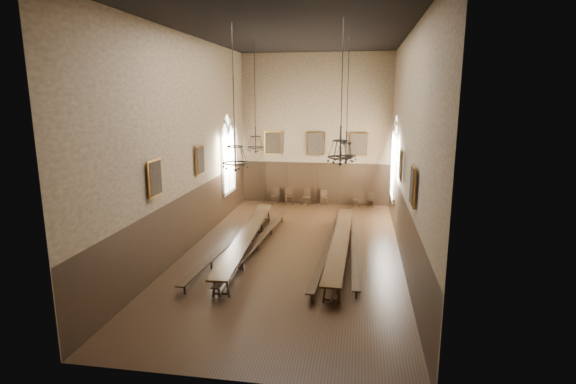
% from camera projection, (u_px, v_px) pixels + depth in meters
% --- Properties ---
extents(floor, '(9.00, 18.00, 0.02)m').
position_uv_depth(floor, '(293.00, 252.00, 19.16)').
color(floor, black).
rests_on(floor, ground).
extents(ceiling, '(9.00, 18.00, 0.02)m').
position_uv_depth(ceiling, '(294.00, 30.00, 17.27)').
color(ceiling, black).
rests_on(ceiling, ground).
extents(wall_back, '(9.00, 0.02, 9.00)m').
position_uv_depth(wall_back, '(316.00, 130.00, 26.91)').
color(wall_back, '#8A7455').
rests_on(wall_back, ground).
extents(wall_front, '(9.00, 0.02, 9.00)m').
position_uv_depth(wall_front, '(231.00, 193.00, 9.52)').
color(wall_front, '#8A7455').
rests_on(wall_front, ground).
extents(wall_left, '(0.02, 18.00, 9.00)m').
position_uv_depth(wall_left, '(188.00, 145.00, 18.92)').
color(wall_left, '#8A7455').
rests_on(wall_left, ground).
extents(wall_right, '(0.02, 18.00, 9.00)m').
position_uv_depth(wall_right, '(408.00, 149.00, 17.51)').
color(wall_right, '#8A7455').
rests_on(wall_right, ground).
extents(wainscot_panelling, '(9.00, 18.00, 2.50)m').
position_uv_depth(wainscot_panelling, '(293.00, 224.00, 18.90)').
color(wainscot_panelling, black).
rests_on(wainscot_panelling, floor).
extents(table_left, '(1.31, 10.27, 0.80)m').
position_uv_depth(table_left, '(248.00, 241.00, 19.24)').
color(table_left, black).
rests_on(table_left, floor).
extents(table_right, '(0.85, 9.84, 0.77)m').
position_uv_depth(table_right, '(340.00, 247.00, 18.57)').
color(table_right, black).
rests_on(table_right, floor).
extents(bench_left_outer, '(0.96, 10.02, 0.45)m').
position_uv_depth(bench_left_outer, '(232.00, 243.00, 19.39)').
color(bench_left_outer, black).
rests_on(bench_left_outer, floor).
extents(bench_left_inner, '(0.87, 9.97, 0.45)m').
position_uv_depth(bench_left_inner, '(258.00, 244.00, 19.26)').
color(bench_left_inner, black).
rests_on(bench_left_inner, floor).
extents(bench_right_inner, '(0.76, 9.88, 0.44)m').
position_uv_depth(bench_right_inner, '(328.00, 248.00, 18.81)').
color(bench_right_inner, black).
rests_on(bench_right_inner, floor).
extents(bench_right_outer, '(0.56, 9.24, 0.42)m').
position_uv_depth(bench_right_outer, '(354.00, 248.00, 18.81)').
color(bench_right_outer, black).
rests_on(bench_right_outer, floor).
extents(chair_1, '(0.52, 0.52, 0.99)m').
position_uv_depth(chair_1, '(275.00, 198.00, 27.73)').
color(chair_1, black).
rests_on(chair_1, floor).
extents(chair_2, '(0.51, 0.51, 1.04)m').
position_uv_depth(chair_2, '(289.00, 199.00, 27.55)').
color(chair_2, black).
rests_on(chair_2, floor).
extents(chair_3, '(0.54, 0.54, 0.98)m').
position_uv_depth(chair_3, '(306.00, 200.00, 27.38)').
color(chair_3, black).
rests_on(chair_3, floor).
extents(chair_4, '(0.49, 0.49, 0.93)m').
position_uv_depth(chair_4, '(324.00, 200.00, 27.30)').
color(chair_4, black).
rests_on(chair_4, floor).
extents(chair_6, '(0.41, 0.41, 0.92)m').
position_uv_depth(chair_6, '(356.00, 202.00, 26.90)').
color(chair_6, black).
rests_on(chair_6, floor).
extents(chair_7, '(0.42, 0.42, 0.88)m').
position_uv_depth(chair_7, '(371.00, 202.00, 26.87)').
color(chair_7, black).
rests_on(chair_7, floor).
extents(chandelier_back_left, '(0.79, 0.79, 4.99)m').
position_uv_depth(chandelier_back_left, '(256.00, 140.00, 20.99)').
color(chandelier_back_left, black).
rests_on(chandelier_back_left, ceiling).
extents(chandelier_back_right, '(0.92, 0.92, 5.33)m').
position_uv_depth(chandelier_back_right, '(346.00, 149.00, 20.20)').
color(chandelier_back_right, black).
rests_on(chandelier_back_right, ceiling).
extents(chandelier_front_left, '(0.94, 0.94, 5.04)m').
position_uv_depth(chandelier_front_left, '(235.00, 155.00, 16.27)').
color(chandelier_front_left, black).
rests_on(chandelier_front_left, ceiling).
extents(chandelier_front_right, '(0.88, 0.88, 4.70)m').
position_uv_depth(chandelier_front_right, '(340.00, 148.00, 15.31)').
color(chandelier_front_right, black).
rests_on(chandelier_front_right, ceiling).
extents(portrait_back_0, '(1.10, 0.12, 1.40)m').
position_uv_depth(portrait_back_0, '(273.00, 143.00, 27.36)').
color(portrait_back_0, '#A66F28').
rests_on(portrait_back_0, wall_back).
extents(portrait_back_1, '(1.10, 0.12, 1.40)m').
position_uv_depth(portrait_back_1, '(315.00, 144.00, 26.95)').
color(portrait_back_1, '#A66F28').
rests_on(portrait_back_1, wall_back).
extents(portrait_back_2, '(1.10, 0.12, 1.40)m').
position_uv_depth(portrait_back_2, '(359.00, 144.00, 26.54)').
color(portrait_back_2, '#A66F28').
rests_on(portrait_back_2, wall_back).
extents(portrait_left_0, '(0.12, 1.00, 1.30)m').
position_uv_depth(portrait_left_0, '(200.00, 160.00, 20.03)').
color(portrait_left_0, '#A66F28').
rests_on(portrait_left_0, wall_left).
extents(portrait_left_1, '(0.12, 1.00, 1.30)m').
position_uv_depth(portrait_left_1, '(155.00, 178.00, 15.69)').
color(portrait_left_1, '#A66F28').
rests_on(portrait_left_1, wall_left).
extents(portrait_right_0, '(0.12, 1.00, 1.30)m').
position_uv_depth(portrait_right_0, '(401.00, 165.00, 18.66)').
color(portrait_right_0, '#A66F28').
rests_on(portrait_right_0, wall_right).
extents(portrait_right_1, '(0.12, 1.00, 1.30)m').
position_uv_depth(portrait_right_1, '(413.00, 186.00, 14.32)').
color(portrait_right_1, '#A66F28').
rests_on(portrait_right_1, wall_right).
extents(window_right, '(0.20, 2.20, 4.60)m').
position_uv_depth(window_right, '(394.00, 158.00, 23.06)').
color(window_right, white).
rests_on(window_right, wall_right).
extents(window_left, '(0.20, 2.20, 4.60)m').
position_uv_depth(window_left, '(228.00, 154.00, 24.45)').
color(window_left, white).
rests_on(window_left, wall_left).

